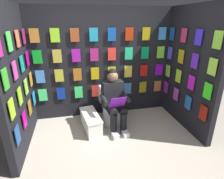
{
  "coord_description": "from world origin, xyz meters",
  "views": [
    {
      "loc": [
        0.64,
        2.17,
        2.04
      ],
      "look_at": [
        -0.03,
        -0.89,
        0.85
      ],
      "focal_mm": 29.27,
      "sensor_mm": 36.0,
      "label": 1
    }
  ],
  "objects": [
    {
      "name": "person_reading",
      "position": [
        -0.09,
        -0.97,
        0.6
      ],
      "size": [
        0.55,
        0.71,
        1.19
      ],
      "rotation": [
        0.0,
        0.0,
        0.1
      ],
      "color": "black",
      "rests_on": "ground"
    },
    {
      "name": "display_wall_left",
      "position": [
        -1.53,
        -0.81,
        1.16
      ],
      "size": [
        0.14,
        1.62,
        2.32
      ],
      "color": "black",
      "rests_on": "ground"
    },
    {
      "name": "display_wall_right",
      "position": [
        1.53,
        -0.81,
        1.16
      ],
      "size": [
        0.14,
        1.62,
        2.32
      ],
      "color": "black",
      "rests_on": "ground"
    },
    {
      "name": "comic_longbox_near",
      "position": [
        0.37,
        -0.98,
        0.17
      ],
      "size": [
        0.39,
        0.78,
        0.34
      ],
      "rotation": [
        0.0,
        0.0,
        0.14
      ],
      "color": "white",
      "rests_on": "ground"
    },
    {
      "name": "toilet",
      "position": [
        -0.07,
        -1.2,
        0.33
      ],
      "size": [
        0.43,
        0.57,
        0.77
      ],
      "rotation": [
        0.0,
        0.0,
        0.1
      ],
      "color": "white",
      "rests_on": "ground"
    },
    {
      "name": "display_wall_back",
      "position": [
        0.0,
        -1.67,
        1.16
      ],
      "size": [
        3.06,
        0.14,
        2.32
      ],
      "color": "black",
      "rests_on": "ground"
    },
    {
      "name": "ground_plane",
      "position": [
        0.0,
        0.0,
        0.0
      ],
      "size": [
        30.0,
        30.0,
        0.0
      ],
      "primitive_type": "plane",
      "color": "#B2A899"
    }
  ]
}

